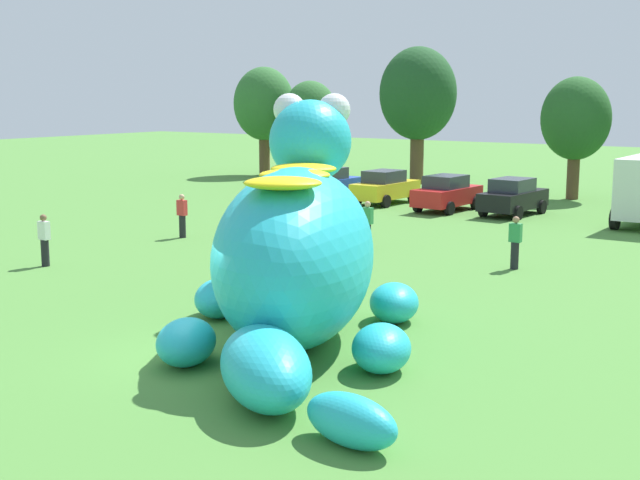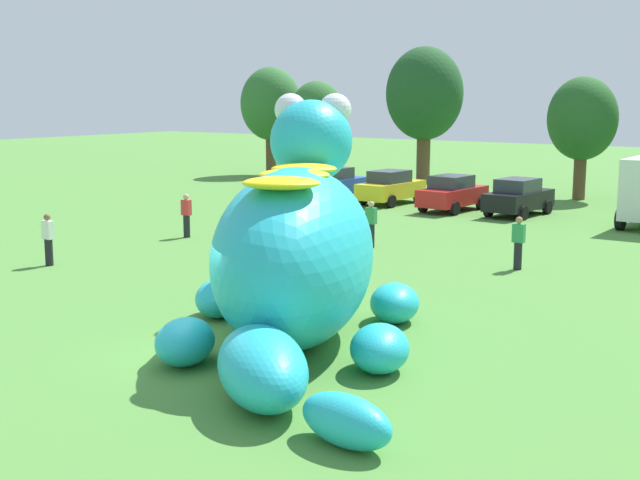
% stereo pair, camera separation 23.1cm
% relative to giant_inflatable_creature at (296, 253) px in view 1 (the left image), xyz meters
% --- Properties ---
extents(ground_plane, '(160.00, 160.00, 0.00)m').
position_rel_giant_inflatable_creature_xyz_m(ground_plane, '(-0.93, -1.84, -2.04)').
color(ground_plane, '#4C8438').
extents(giant_inflatable_creature, '(8.92, 9.35, 5.57)m').
position_rel_giant_inflatable_creature_xyz_m(giant_inflatable_creature, '(0.00, 0.00, 0.00)').
color(giant_inflatable_creature, '#23B2C6').
rests_on(giant_inflatable_creature, ground).
extents(car_blue, '(2.04, 4.15, 1.72)m').
position_rel_giant_inflatable_creature_xyz_m(car_blue, '(-13.96, 22.32, -1.18)').
color(car_blue, '#2347B7').
rests_on(car_blue, ground).
extents(car_yellow, '(2.11, 4.19, 1.72)m').
position_rel_giant_inflatable_creature_xyz_m(car_yellow, '(-10.63, 22.55, -1.18)').
color(car_yellow, yellow).
rests_on(car_yellow, ground).
extents(car_red, '(2.14, 4.20, 1.72)m').
position_rel_giant_inflatable_creature_xyz_m(car_red, '(-6.87, 21.95, -1.18)').
color(car_red, red).
rests_on(car_red, ground).
extents(car_black, '(2.16, 4.21, 1.72)m').
position_rel_giant_inflatable_creature_xyz_m(car_black, '(-3.68, 22.27, -1.18)').
color(car_black, black).
rests_on(car_black, ground).
extents(tree_far_left, '(4.15, 4.15, 7.36)m').
position_rel_giant_inflatable_creature_xyz_m(tree_far_left, '(-25.46, 31.70, 2.78)').
color(tree_far_left, brown).
rests_on(tree_far_left, ground).
extents(tree_left, '(3.60, 3.60, 6.40)m').
position_rel_giant_inflatable_creature_xyz_m(tree_left, '(-21.65, 31.76, 2.15)').
color(tree_left, brown).
rests_on(tree_left, ground).
extents(tree_mid_left, '(4.73, 4.73, 8.40)m').
position_rel_giant_inflatable_creature_xyz_m(tree_mid_left, '(-13.94, 32.26, 3.46)').
color(tree_mid_left, brown).
rests_on(tree_mid_left, ground).
extents(tree_centre_left, '(3.63, 3.63, 6.45)m').
position_rel_giant_inflatable_creature_xyz_m(tree_centre_left, '(-3.38, 29.93, 2.18)').
color(tree_centre_left, brown).
rests_on(tree_centre_left, ground).
extents(spectator_mid_field, '(0.38, 0.26, 1.71)m').
position_rel_giant_inflatable_creature_xyz_m(spectator_mid_field, '(1.04, 10.56, -1.19)').
color(spectator_mid_field, black).
rests_on(spectator_mid_field, ground).
extents(spectator_by_cars, '(0.38, 0.26, 1.71)m').
position_rel_giant_inflatable_creature_xyz_m(spectator_by_cars, '(-4.88, 11.25, -1.19)').
color(spectator_by_cars, black).
rests_on(spectator_by_cars, ground).
extents(spectator_wandering, '(0.38, 0.26, 1.71)m').
position_rel_giant_inflatable_creature_xyz_m(spectator_wandering, '(-11.81, 2.42, -1.19)').
color(spectator_wandering, black).
rests_on(spectator_wandering, ground).
extents(spectator_far_side, '(0.38, 0.26, 1.71)m').
position_rel_giant_inflatable_creature_xyz_m(spectator_far_side, '(-11.99, 9.09, -1.19)').
color(spectator_far_side, black).
rests_on(spectator_far_side, ground).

